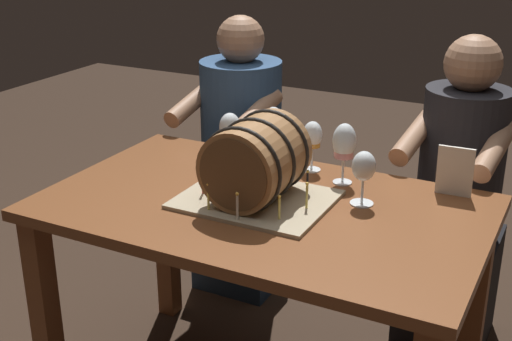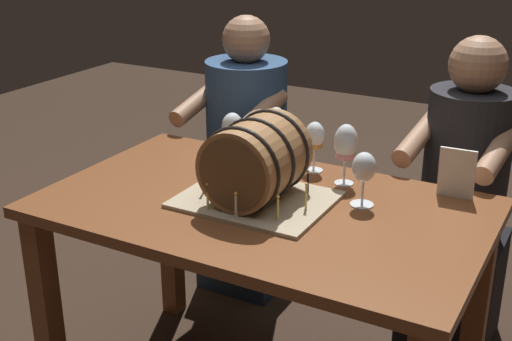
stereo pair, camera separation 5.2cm
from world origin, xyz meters
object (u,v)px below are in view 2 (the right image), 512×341
(wine_glass_amber, at_px, (315,138))
(person_seated_left, at_px, (246,168))
(wine_glass_white, at_px, (276,126))
(menu_card, at_px, (457,173))
(dining_table, at_px, (263,239))
(barrel_cake, at_px, (256,163))
(person_seated_right, at_px, (460,215))
(wine_glass_rose, at_px, (346,145))
(wine_glass_empty, at_px, (364,169))
(wine_glass_red, at_px, (232,130))

(wine_glass_amber, relative_size, person_seated_left, 0.14)
(wine_glass_white, xyz_separation_m, menu_card, (0.61, 0.01, -0.06))
(wine_glass_white, bearing_deg, dining_table, -69.53)
(barrel_cake, xyz_separation_m, person_seated_right, (0.47, 0.69, -0.35))
(dining_table, height_order, wine_glass_white, wine_glass_white)
(wine_glass_white, distance_m, person_seated_left, 0.61)
(wine_glass_white, bearing_deg, person_seated_left, 131.13)
(wine_glass_white, bearing_deg, wine_glass_rose, -10.46)
(dining_table, distance_m, barrel_cake, 0.25)
(wine_glass_empty, bearing_deg, wine_glass_rose, 130.22)
(wine_glass_red, bearing_deg, menu_card, 7.37)
(wine_glass_empty, distance_m, person_seated_left, 0.97)
(wine_glass_amber, bearing_deg, dining_table, -94.57)
(menu_card, bearing_deg, person_seated_right, 94.79)
(dining_table, distance_m, person_seated_right, 0.83)
(wine_glass_rose, xyz_separation_m, wine_glass_empty, (0.11, -0.13, -0.02))
(wine_glass_red, distance_m, person_seated_left, 0.62)
(person_seated_left, bearing_deg, wine_glass_white, -48.87)
(wine_glass_amber, xyz_separation_m, wine_glass_empty, (0.24, -0.19, -0.00))
(wine_glass_white, bearing_deg, menu_card, 0.80)
(wine_glass_rose, relative_size, menu_card, 1.25)
(dining_table, xyz_separation_m, person_seated_right, (0.45, 0.69, -0.10))
(barrel_cake, height_order, person_seated_left, person_seated_left)
(wine_glass_rose, height_order, wine_glass_red, wine_glass_rose)
(wine_glass_rose, xyz_separation_m, person_seated_left, (-0.61, 0.43, -0.34))
(wine_glass_white, xyz_separation_m, person_seated_left, (-0.34, 0.38, -0.34))
(wine_glass_rose, relative_size, person_seated_right, 0.17)
(barrel_cake, xyz_separation_m, wine_glass_amber, (0.05, 0.32, -0.01))
(barrel_cake, distance_m, menu_card, 0.61)
(person_seated_right, bearing_deg, wine_glass_amber, -138.47)
(wine_glass_rose, distance_m, person_seated_left, 0.82)
(barrel_cake, distance_m, wine_glass_white, 0.32)
(wine_glass_red, xyz_separation_m, menu_card, (0.73, 0.09, -0.05))
(wine_glass_rose, xyz_separation_m, wine_glass_amber, (-0.13, 0.06, -0.02))
(wine_glass_white, distance_m, wine_glass_empty, 0.43)
(person_seated_left, relative_size, person_seated_right, 1.00)
(wine_glass_empty, bearing_deg, wine_glass_white, 154.77)
(wine_glass_empty, height_order, menu_card, wine_glass_empty)
(wine_glass_empty, bearing_deg, barrel_cake, -156.40)
(barrel_cake, xyz_separation_m, wine_glass_empty, (0.29, 0.13, -0.01))
(menu_card, bearing_deg, wine_glass_red, -174.90)
(dining_table, xyz_separation_m, wine_glass_amber, (0.03, 0.32, 0.24))
(person_seated_left, height_order, person_seated_right, person_seated_left)
(dining_table, xyz_separation_m, wine_glass_rose, (0.16, 0.26, 0.25))
(wine_glass_rose, bearing_deg, menu_card, 9.89)
(person_seated_left, bearing_deg, wine_glass_rose, -35.51)
(barrel_cake, relative_size, menu_card, 2.78)
(wine_glass_white, bearing_deg, wine_glass_amber, 2.96)
(wine_glass_amber, bearing_deg, person_seated_left, 141.64)
(barrel_cake, height_order, wine_glass_white, barrel_cake)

